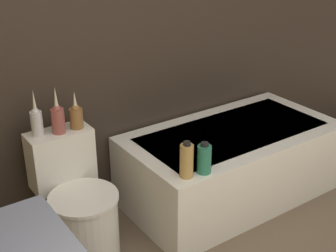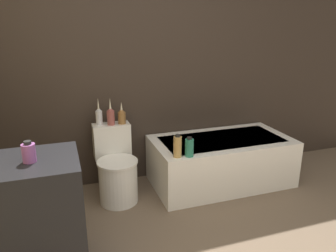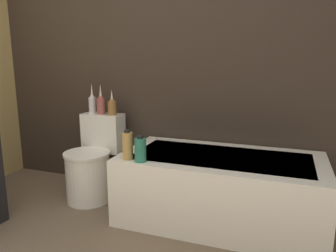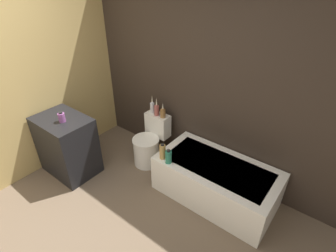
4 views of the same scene
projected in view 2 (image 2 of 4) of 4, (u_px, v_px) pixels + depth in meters
wall_back_tiled at (132, 60)px, 3.32m from camera, size 6.40×0.06×2.60m
bathtub at (221, 160)px, 3.50m from camera, size 1.45×0.76×0.50m
toilet at (116, 170)px, 3.17m from camera, size 0.39×0.55×0.71m
vanity_counter at (25, 221)px, 2.15m from camera, size 0.74×0.53×0.84m
soap_bottle_glass at (29, 153)px, 2.00m from camera, size 0.08×0.08×0.14m
vase_gold at (99, 116)px, 3.18m from camera, size 0.07×0.07×0.27m
vase_silver at (111, 116)px, 3.18m from camera, size 0.07×0.07×0.27m
vase_bronze at (122, 116)px, 3.22m from camera, size 0.08×0.08×0.22m
shampoo_bottle_tall at (178, 147)px, 2.94m from camera, size 0.08×0.08×0.21m
shampoo_bottle_short at (189, 147)px, 2.96m from camera, size 0.08×0.08×0.18m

